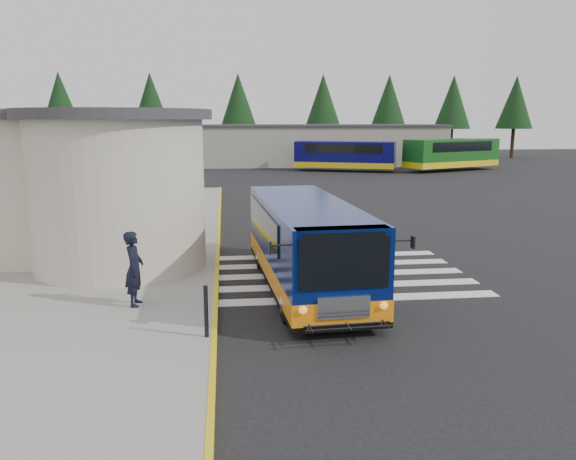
{
  "coord_description": "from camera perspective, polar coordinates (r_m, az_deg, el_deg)",
  "views": [
    {
      "loc": [
        -3.75,
        -17.1,
        4.63
      ],
      "look_at": [
        -1.88,
        -0.5,
        1.36
      ],
      "focal_mm": 35.0,
      "sensor_mm": 36.0,
      "label": 1
    }
  ],
  "objects": [
    {
      "name": "tree_line",
      "position": [
        67.88,
        2.12,
        12.89
      ],
      "size": [
        58.4,
        4.4,
        10.0
      ],
      "color": "black",
      "rests_on": "ground"
    },
    {
      "name": "far_bus_b",
      "position": [
        54.87,
        16.3,
        7.53
      ],
      "size": [
        10.05,
        6.5,
        2.52
      ],
      "rotation": [
        0.0,
        0.0,
        1.99
      ],
      "color": "#155016",
      "rests_on": "ground"
    },
    {
      "name": "far_bus_a",
      "position": [
        52.32,
        5.81,
        7.63
      ],
      "size": [
        9.41,
        5.62,
        2.35
      ],
      "rotation": [
        0.0,
        0.0,
        1.21
      ],
      "color": "#080753",
      "rests_on": "ground"
    },
    {
      "name": "sidewalk",
      "position": [
        22.21,
        -19.97,
        -1.42
      ],
      "size": [
        10.0,
        34.0,
        0.15
      ],
      "primitive_type": "cube",
      "color": "gray",
      "rests_on": "ground"
    },
    {
      "name": "pedestrian_a",
      "position": [
        14.21,
        -15.36,
        -3.8
      ],
      "size": [
        0.46,
        0.69,
        1.85
      ],
      "primitive_type": "imported",
      "rotation": [
        0.0,
        0.0,
        1.54
      ],
      "color": "black",
      "rests_on": "sidewalk"
    },
    {
      "name": "station_building",
      "position": [
        25.11,
        -22.93,
        5.51
      ],
      "size": [
        12.7,
        18.7,
        4.8
      ],
      "color": "beige",
      "rests_on": "ground"
    },
    {
      "name": "bollard",
      "position": [
        11.95,
        -8.32,
        -8.18
      ],
      "size": [
        0.09,
        0.09,
        1.12
      ],
      "primitive_type": "cylinder",
      "color": "black",
      "rests_on": "sidewalk"
    },
    {
      "name": "crosswalk",
      "position": [
        17.25,
        4.68,
        -4.5
      ],
      "size": [
        8.0,
        5.35,
        0.01
      ],
      "color": "silver",
      "rests_on": "ground"
    },
    {
      "name": "transit_bus",
      "position": [
        15.58,
        1.85,
        -1.79
      ],
      "size": [
        3.14,
        8.71,
        2.42
      ],
      "rotation": [
        0.0,
        0.0,
        0.06
      ],
      "color": "#071555",
      "rests_on": "ground"
    },
    {
      "name": "curb_strip",
      "position": [
        21.58,
        -7.09,
        -1.17
      ],
      "size": [
        0.12,
        34.0,
        0.16
      ],
      "primitive_type": "cube",
      "color": "yellow",
      "rests_on": "ground"
    },
    {
      "name": "ground",
      "position": [
        18.1,
        5.75,
        -3.78
      ],
      "size": [
        140.0,
        140.0,
        0.0
      ],
      "primitive_type": "plane",
      "color": "black",
      "rests_on": "ground"
    },
    {
      "name": "pedestrian_b",
      "position": [
        16.83,
        -12.46,
        -1.8
      ],
      "size": [
        0.89,
        0.97,
        1.61
      ],
      "primitive_type": "imported",
      "rotation": [
        0.0,
        0.0,
        -1.12
      ],
      "color": "black",
      "rests_on": "sidewalk"
    },
    {
      "name": "depot_building",
      "position": [
        59.95,
        2.96,
        8.66
      ],
      "size": [
        26.4,
        8.4,
        4.2
      ],
      "color": "gray",
      "rests_on": "ground"
    }
  ]
}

